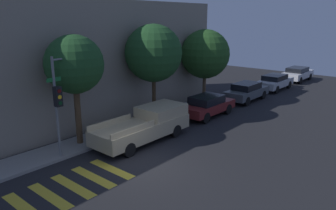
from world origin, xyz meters
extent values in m
plane|color=black|center=(0.00, 0.00, 0.00)|extent=(60.00, 60.00, 0.00)
cube|color=gray|center=(0.00, 4.18, 0.07)|extent=(26.00, 1.96, 0.14)
cube|color=gray|center=(0.00, 8.56, 3.73)|extent=(26.00, 6.00, 7.47)
cube|color=gold|center=(-5.11, 0.80, 0.00)|extent=(0.45, 2.60, 0.00)
cube|color=gold|center=(-4.12, 0.80, 0.00)|extent=(0.45, 2.60, 0.00)
cube|color=gold|center=(-3.13, 0.80, 0.00)|extent=(0.45, 2.60, 0.00)
cube|color=gold|center=(-2.14, 0.80, 0.00)|extent=(0.45, 2.60, 0.00)
cube|color=gold|center=(-1.15, 0.80, 0.00)|extent=(0.45, 2.60, 0.00)
cylinder|color=slate|center=(-2.00, 3.45, 2.40)|extent=(0.12, 0.12, 4.80)
cube|color=black|center=(-2.00, 3.24, 3.05)|extent=(0.30, 0.30, 0.90)
cylinder|color=#4C0C0C|center=(-2.00, 3.08, 3.32)|extent=(0.18, 0.02, 0.18)
cylinder|color=yellow|center=(-2.00, 3.08, 3.05)|extent=(0.18, 0.02, 0.18)
cylinder|color=#0C3819|center=(-2.00, 3.08, 2.78)|extent=(0.18, 0.02, 0.18)
cube|color=#19662D|center=(-2.00, 3.45, 3.79)|extent=(0.70, 0.02, 0.18)
cylinder|color=slate|center=(-1.20, 3.45, 4.65)|extent=(1.60, 0.08, 0.08)
sphere|color=#F9E5B2|center=(-0.40, 3.45, 4.55)|extent=(0.36, 0.36, 0.36)
cube|color=tan|center=(2.04, 2.10, 0.73)|extent=(5.68, 1.99, 0.76)
cube|color=tan|center=(3.60, 2.10, 1.41)|extent=(2.56, 1.84, 0.59)
cube|color=tan|center=(0.62, 2.98, 1.25)|extent=(2.84, 0.08, 0.28)
cube|color=tan|center=(0.62, 1.22, 1.25)|extent=(2.84, 0.08, 0.28)
cylinder|color=black|center=(3.80, 3.01, 0.35)|extent=(0.70, 0.22, 0.70)
cylinder|color=black|center=(3.80, 1.19, 0.35)|extent=(0.70, 0.22, 0.70)
cylinder|color=black|center=(0.28, 3.01, 0.35)|extent=(0.70, 0.22, 0.70)
cylinder|color=black|center=(0.28, 1.19, 0.35)|extent=(0.70, 0.22, 0.70)
cube|color=maroon|center=(8.23, 2.10, 0.63)|extent=(4.31, 1.76, 0.57)
cube|color=black|center=(8.13, 2.10, 1.17)|extent=(2.24, 1.55, 0.50)
cylinder|color=black|center=(9.57, 2.89, 0.35)|extent=(0.70, 0.22, 0.70)
cylinder|color=black|center=(9.57, 1.31, 0.35)|extent=(0.70, 0.22, 0.70)
cylinder|color=black|center=(6.90, 2.89, 0.35)|extent=(0.70, 0.22, 0.70)
cylinder|color=black|center=(6.90, 1.31, 0.35)|extent=(0.70, 0.22, 0.70)
cube|color=#4C5156|center=(13.76, 2.10, 0.66)|extent=(4.49, 1.71, 0.61)
cube|color=black|center=(13.65, 2.10, 1.21)|extent=(2.33, 1.50, 0.49)
cylinder|color=black|center=(15.15, 2.86, 0.35)|extent=(0.70, 0.22, 0.70)
cylinder|color=black|center=(15.15, 1.34, 0.35)|extent=(0.70, 0.22, 0.70)
cylinder|color=black|center=(12.37, 2.86, 0.35)|extent=(0.70, 0.22, 0.70)
cylinder|color=black|center=(12.37, 1.34, 0.35)|extent=(0.70, 0.22, 0.70)
cube|color=#B7BABF|center=(19.17, 2.10, 0.65)|extent=(4.61, 1.75, 0.60)
cube|color=black|center=(19.05, 2.10, 1.17)|extent=(2.40, 1.54, 0.44)
cylinder|color=black|center=(20.60, 2.88, 0.35)|extent=(0.70, 0.22, 0.70)
cylinder|color=black|center=(20.60, 1.32, 0.35)|extent=(0.70, 0.22, 0.70)
cylinder|color=black|center=(17.74, 2.88, 0.35)|extent=(0.70, 0.22, 0.70)
cylinder|color=black|center=(17.74, 1.32, 0.35)|extent=(0.70, 0.22, 0.70)
cube|color=silver|center=(24.83, 2.10, 0.66)|extent=(4.66, 1.82, 0.63)
cube|color=black|center=(24.72, 2.10, 1.20)|extent=(2.42, 1.60, 0.44)
cylinder|color=black|center=(26.28, 2.92, 0.35)|extent=(0.70, 0.22, 0.70)
cylinder|color=black|center=(26.28, 1.28, 0.35)|extent=(0.70, 0.22, 0.70)
cylinder|color=black|center=(23.39, 2.92, 0.35)|extent=(0.70, 0.22, 0.70)
cylinder|color=black|center=(23.39, 1.28, 0.35)|extent=(0.70, 0.22, 0.70)
cylinder|color=#4C3823|center=(-0.40, 4.20, 1.57)|extent=(0.31, 0.31, 3.14)
sphere|color=#1E4721|center=(-0.40, 4.20, 4.23)|extent=(2.91, 2.91, 2.91)
cylinder|color=#42301E|center=(5.26, 4.20, 1.49)|extent=(0.24, 0.24, 2.98)
sphere|color=#1E4721|center=(5.26, 4.20, 4.31)|extent=(3.55, 3.55, 3.55)
cylinder|color=brown|center=(10.86, 4.20, 1.21)|extent=(0.26, 0.26, 2.42)
sphere|color=#234C1E|center=(10.86, 4.20, 3.79)|extent=(3.65, 3.65, 3.65)
camera|label=1|loc=(-9.50, -9.66, 6.47)|focal=35.00mm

